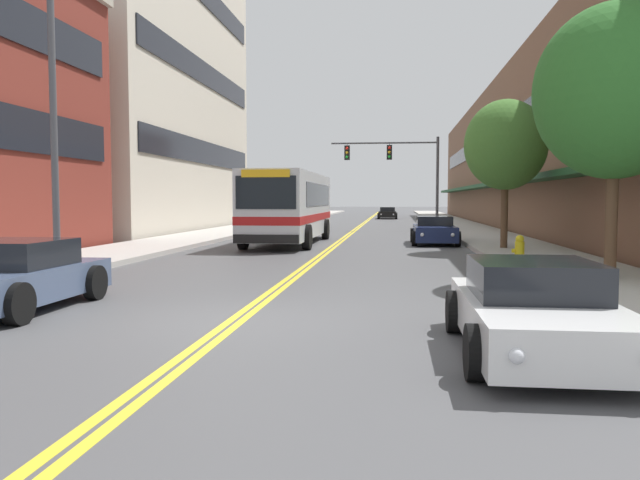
# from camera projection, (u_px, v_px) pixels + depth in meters

# --- Properties ---
(ground_plane) EXTENTS (240.00, 240.00, 0.00)m
(ground_plane) POSITION_uv_depth(u_px,v_px,m) (361.00, 226.00, 46.86)
(ground_plane) COLOR #4C4C4F
(sidewalk_left) EXTENTS (3.45, 106.00, 0.17)m
(sidewalk_left) POSITION_uv_depth(u_px,v_px,m) (267.00, 224.00, 47.72)
(sidewalk_left) COLOR #B2ADA5
(sidewalk_left) RESTS_ON ground_plane
(sidewalk_right) EXTENTS (3.45, 106.00, 0.17)m
(sidewalk_right) POSITION_uv_depth(u_px,v_px,m) (459.00, 225.00, 45.99)
(sidewalk_right) COLOR #B2ADA5
(sidewalk_right) RESTS_ON ground_plane
(centre_line) EXTENTS (0.34, 106.00, 0.01)m
(centre_line) POSITION_uv_depth(u_px,v_px,m) (361.00, 226.00, 46.86)
(centre_line) COLOR yellow
(centre_line) RESTS_ON ground_plane
(storefront_row_right) EXTENTS (9.10, 68.00, 10.19)m
(storefront_row_right) POSITION_uv_depth(u_px,v_px,m) (544.00, 156.00, 44.95)
(storefront_row_right) COLOR brown
(storefront_row_right) RESTS_ON ground_plane
(city_bus) EXTENTS (2.84, 10.70, 3.11)m
(city_bus) POSITION_uv_depth(u_px,v_px,m) (291.00, 204.00, 27.99)
(city_bus) COLOR silver
(city_bus) RESTS_ON ground_plane
(car_charcoal_parked_left_near) EXTENTS (2.09, 4.68, 1.26)m
(car_charcoal_parked_left_near) POSITION_uv_depth(u_px,v_px,m) (294.00, 220.00, 42.17)
(car_charcoal_parked_left_near) COLOR #232328
(car_charcoal_parked_left_near) RESTS_ON ground_plane
(car_slate_blue_parked_left_mid) EXTENTS (2.17, 4.19, 1.24)m
(car_slate_blue_parked_left_mid) POSITION_uv_depth(u_px,v_px,m) (10.00, 277.00, 11.13)
(car_slate_blue_parked_left_mid) COLOR #475675
(car_slate_blue_parked_left_mid) RESTS_ON ground_plane
(car_white_parked_right_foreground) EXTENTS (2.00, 4.14, 1.19)m
(car_white_parked_right_foreground) POSITION_uv_depth(u_px,v_px,m) (535.00, 311.00, 7.91)
(car_white_parked_right_foreground) COLOR white
(car_white_parked_right_foreground) RESTS_ON ground_plane
(car_navy_parked_right_mid) EXTENTS (2.02, 4.24, 1.23)m
(car_navy_parked_right_mid) POSITION_uv_depth(u_px,v_px,m) (434.00, 231.00, 27.51)
(car_navy_parked_right_mid) COLOR #19234C
(car_navy_parked_right_mid) RESTS_ON ground_plane
(car_black_moving_lead) EXTENTS (1.99, 4.79, 1.18)m
(car_black_moving_lead) POSITION_uv_depth(u_px,v_px,m) (388.00, 213.00, 63.63)
(car_black_moving_lead) COLOR black
(car_black_moving_lead) RESTS_ON ground_plane
(traffic_signal_mast) EXTENTS (6.83, 0.38, 5.91)m
(traffic_signal_mast) POSITION_uv_depth(u_px,v_px,m) (399.00, 164.00, 39.55)
(traffic_signal_mast) COLOR #47474C
(traffic_signal_mast) RESTS_ON ground_plane
(street_lamp_left_near) EXTENTS (2.26, 0.28, 9.39)m
(street_lamp_left_near) POSITION_uv_depth(u_px,v_px,m) (63.00, 46.00, 14.25)
(street_lamp_left_near) COLOR #47474C
(street_lamp_left_near) RESTS_ON ground_plane
(street_tree_right_near) EXTENTS (3.63, 3.63, 6.25)m
(street_tree_right_near) POSITION_uv_depth(u_px,v_px,m) (615.00, 92.00, 14.17)
(street_tree_right_near) COLOR brown
(street_tree_right_near) RESTS_ON sidewalk_right
(street_tree_right_mid) EXTENTS (3.03, 3.03, 5.49)m
(street_tree_right_mid) POSITION_uv_depth(u_px,v_px,m) (506.00, 145.00, 23.08)
(street_tree_right_mid) COLOR brown
(street_tree_right_mid) RESTS_ON sidewalk_right
(fire_hydrant) EXTENTS (0.33, 0.25, 0.83)m
(fire_hydrant) POSITION_uv_depth(u_px,v_px,m) (519.00, 250.00, 17.04)
(fire_hydrant) COLOR yellow
(fire_hydrant) RESTS_ON sidewalk_right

